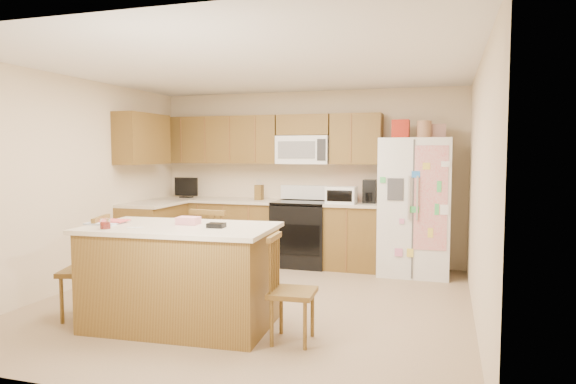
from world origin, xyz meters
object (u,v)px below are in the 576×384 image
(windsor_chair_left, at_px, (87,270))
(windsor_chair_right, at_px, (290,291))
(windsor_chair_back, at_px, (216,258))
(stove, at_px, (302,232))
(refrigerator, at_px, (415,205))
(island, at_px, (181,276))

(windsor_chair_left, xyz_separation_m, windsor_chair_right, (2.07, -0.01, -0.04))
(windsor_chair_back, distance_m, windsor_chair_right, 1.38)
(stove, height_order, windsor_chair_left, stove)
(refrigerator, relative_size, windsor_chair_right, 2.22)
(windsor_chair_back, bearing_deg, windsor_chair_right, -37.69)
(island, distance_m, windsor_chair_left, 0.99)
(stove, relative_size, windsor_chair_right, 1.23)
(stove, distance_m, windsor_chair_right, 2.98)
(island, relative_size, windsor_chair_back, 1.76)
(island, height_order, windsor_chair_back, island)
(refrigerator, xyz_separation_m, island, (-1.94, -2.75, -0.45))
(stove, relative_size, windsor_chair_back, 1.11)
(windsor_chair_back, bearing_deg, refrigerator, 45.50)
(windsor_chair_left, distance_m, windsor_chair_back, 1.28)
(stove, relative_size, island, 0.63)
(stove, height_order, refrigerator, refrigerator)
(refrigerator, distance_m, windsor_chair_left, 4.09)
(refrigerator, bearing_deg, windsor_chair_right, -106.96)
(stove, height_order, island, stove)
(windsor_chair_back, bearing_deg, island, -89.20)
(stove, bearing_deg, windsor_chair_back, -100.52)
(island, distance_m, windsor_chair_right, 1.08)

